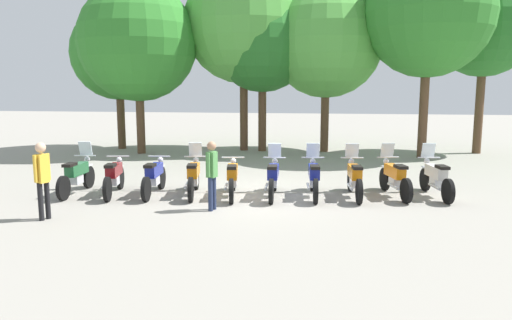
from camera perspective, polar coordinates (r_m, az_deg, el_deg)
The scene contains 20 objects.
ground_plane at distance 12.96m, azimuth -0.32°, elevation -4.27°, with size 80.00×80.00×0.00m, color gray.
motorcycle_0 at distance 14.04m, azimuth -20.40°, elevation -1.66°, with size 0.62×2.19×1.37m.
motorcycle_1 at distance 13.57m, azimuth -16.43°, elevation -1.87°, with size 0.71×2.16×0.99m.
motorcycle_2 at distance 13.30m, azimuth -11.95°, elevation -1.91°, with size 0.62×2.19×0.99m.
motorcycle_3 at distance 13.09m, azimuth -7.38°, elevation -1.89°, with size 0.65×2.17×1.37m.
motorcycle_4 at distance 12.81m, azimuth -2.81°, elevation -2.13°, with size 0.62×2.18×0.99m.
motorcycle_5 at distance 12.80m, azimuth 2.03°, elevation -2.07°, with size 0.62×2.19×1.37m.
motorcycle_6 at distance 12.89m, azimuth 6.84°, elevation -2.05°, with size 0.62×2.19×1.37m.
motorcycle_7 at distance 13.02m, azimuth 11.56°, elevation -2.06°, with size 0.62×2.19×1.37m.
motorcycle_8 at distance 13.37m, azimuth 16.05°, elevation -1.95°, with size 0.74×2.15×1.37m.
motorcycle_9 at distance 13.65m, azimuth 20.46°, elevation -1.94°, with size 0.64×2.18×1.37m.
person_0 at distance 11.35m, azimuth -5.24°, elevation -1.25°, with size 0.27×0.41×1.64m.
person_1 at distance 11.48m, azimuth -23.94°, elevation -1.61°, with size 0.29×0.40×1.71m.
tree_0 at distance 23.50m, azimuth -15.96°, elevation 12.02°, with size 4.27×4.27×6.55m.
tree_1 at distance 21.63m, azimuth -13.81°, elevation 13.38°, with size 5.03×5.03×7.29m.
tree_2 at distance 22.17m, azimuth -1.48°, elevation 15.82°, with size 5.30×5.30×8.31m.
tree_3 at distance 21.84m, azimuth 0.76°, elevation 13.73°, with size 4.40×4.40×7.04m.
tree_4 at distance 21.87m, azimuth 8.32°, elevation 13.75°, with size 4.97×4.97×7.36m.
tree_5 at distance 20.97m, azimuth 19.72°, elevation 16.01°, with size 5.07×5.07×8.31m.
tree_6 at distance 23.23m, azimuth 25.42°, elevation 13.92°, with size 4.16×4.16×7.45m.
Camera 1 is at (1.89, -12.48, 2.91)m, focal length 33.85 mm.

